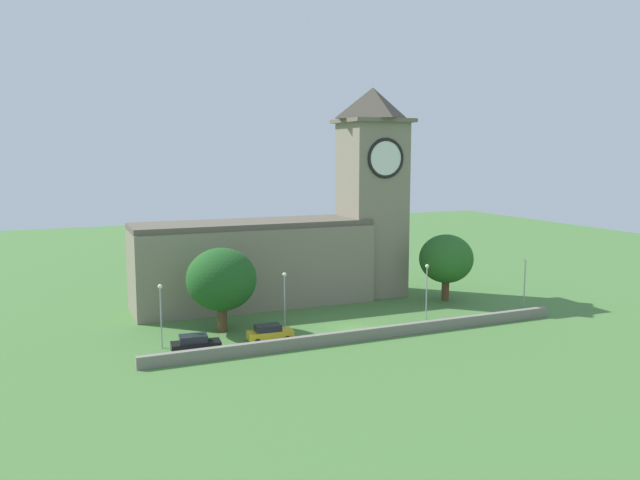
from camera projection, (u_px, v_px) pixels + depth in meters
ground_plane at (302, 302)px, 83.39m from camera, size 200.00×200.00×0.00m
church at (297, 236)px, 83.25m from camera, size 35.99×9.53×27.52m
quay_barrier at (369, 334)px, 66.66m from camera, size 46.67×0.70×1.14m
car_black at (195, 344)px, 61.76m from camera, size 4.87×2.69×1.85m
car_yellow at (270, 333)px, 65.87m from camera, size 4.67×2.36×1.75m
streetlamp_west_end at (161, 305)px, 63.11m from camera, size 0.44×0.44×6.41m
streetlamp_west_mid at (285, 292)px, 68.48m from camera, size 0.44×0.44×6.55m
streetlamp_central at (427, 282)px, 73.92m from camera, size 0.44×0.44×6.47m
streetlamp_east_mid at (525, 274)px, 79.67m from camera, size 0.44×0.44×6.19m
tree_riverside_west at (446, 259)px, 83.62m from camera, size 6.96×6.96×8.61m
tree_churchyard at (221, 280)px, 68.88m from camera, size 7.47×7.47×9.07m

